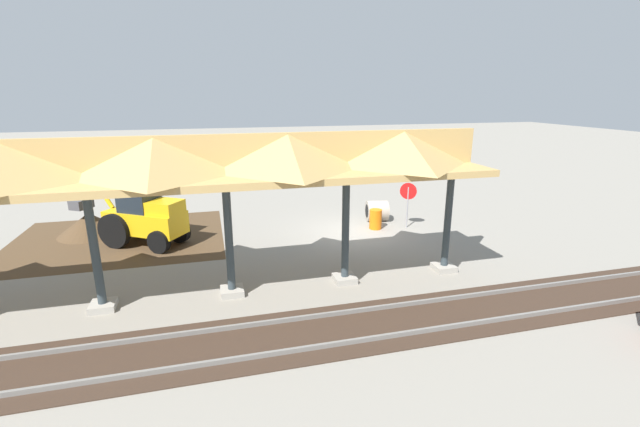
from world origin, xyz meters
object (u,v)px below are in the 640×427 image
object	(u,v)px
traffic_barrel	(376,219)
concrete_pipe	(377,211)
backhoe	(142,214)
stop_sign	(408,196)

from	to	relation	value
traffic_barrel	concrete_pipe	bearing A→B (deg)	-114.61
backhoe	concrete_pipe	xyz separation A→B (m)	(-10.47, -0.66, -0.77)
stop_sign	backhoe	world-z (taller)	backhoe
stop_sign	concrete_pipe	bearing A→B (deg)	-56.52
backhoe	stop_sign	bearing A→B (deg)	176.40
traffic_barrel	backhoe	bearing A→B (deg)	-2.92
stop_sign	backhoe	bearing A→B (deg)	-3.60
stop_sign	backhoe	distance (m)	11.40
backhoe	traffic_barrel	xyz separation A→B (m)	(-9.93, 0.51, -0.82)
backhoe	concrete_pipe	size ratio (longest dim) A/B	4.36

